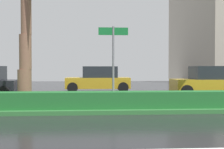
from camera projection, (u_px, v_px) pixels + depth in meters
name	position (u px, v px, depth m)	size (l,w,h in m)	color
ground_plane	(138.00, 104.00, 12.33)	(90.00, 42.00, 0.10)	black
near_lane_divider_stripe	(194.00, 149.00, 5.34)	(81.00, 0.14, 0.01)	white
median_strip	(142.00, 105.00, 11.33)	(85.50, 4.00, 0.15)	#2D6B33
median_hedge	(148.00, 100.00, 9.92)	(76.50, 0.70, 0.60)	#1E6028
street_name_sign	(113.00, 55.00, 10.03)	(1.10, 0.08, 3.00)	slate
car_in_traffic_second	(99.00, 79.00, 18.46)	(4.30, 2.02, 1.72)	#B28C1E
car_in_traffic_third	(210.00, 81.00, 15.79)	(4.30, 2.02, 1.72)	#B28C1E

